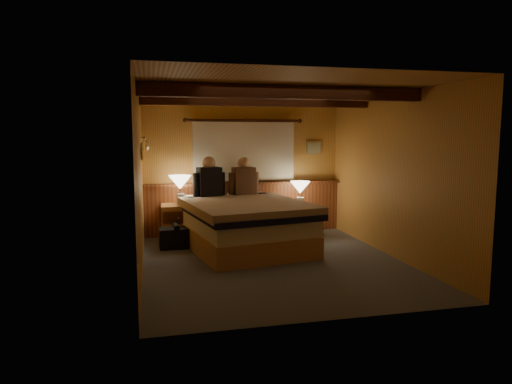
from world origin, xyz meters
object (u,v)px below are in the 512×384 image
object	(u,v)px
lamp_left	(180,184)
bed	(244,224)
nightstand_left	(178,222)
person_right	(244,179)
lamp_right	(300,189)
nightstand_right	(303,221)
duffel_bag	(176,237)
person_left	(209,180)

from	to	relation	value
lamp_left	bed	bearing A→B (deg)	-41.23
bed	nightstand_left	bearing A→B (deg)	129.27
bed	person_right	distance (m)	1.09
person_right	lamp_left	bearing A→B (deg)	172.15
nightstand_left	lamp_right	distance (m)	2.22
nightstand_right	person_right	xyz separation A→B (m)	(-1.04, 0.18, 0.77)
lamp_left	person_right	xyz separation A→B (m)	(1.11, 0.05, 0.06)
lamp_left	lamp_right	size ratio (longest dim) A/B	1.09
nightstand_left	lamp_right	bearing A→B (deg)	-2.12
lamp_right	bed	bearing A→B (deg)	-148.63
lamp_left	nightstand_right	bearing A→B (deg)	-3.53
lamp_left	duffel_bag	size ratio (longest dim) A/B	0.92
nightstand_left	lamp_left	bearing A→B (deg)	-27.10
lamp_left	lamp_right	distance (m)	2.11
lamp_left	person_left	distance (m)	0.50
bed	lamp_right	distance (m)	1.43
nightstand_right	person_left	bearing A→B (deg)	165.39
bed	person_right	bearing A→B (deg)	68.86
person_right	duffel_bag	world-z (taller)	person_right
nightstand_right	lamp_right	size ratio (longest dim) A/B	1.19
bed	lamp_right	bearing A→B (deg)	21.37
person_left	person_right	distance (m)	0.63
nightstand_left	duffel_bag	bearing A→B (deg)	-94.67
lamp_right	person_left	world-z (taller)	person_left
person_left	duffel_bag	size ratio (longest dim) A/B	1.29
nightstand_right	duffel_bag	world-z (taller)	nightstand_right
nightstand_left	nightstand_right	bearing A→B (deg)	-2.41
lamp_left	duffel_bag	distance (m)	0.97
bed	lamp_right	size ratio (longest dim) A/B	5.41
nightstand_right	person_left	distance (m)	1.83
nightstand_right	lamp_left	size ratio (longest dim) A/B	1.09
bed	lamp_left	bearing A→B (deg)	128.77
person_right	bed	bearing A→B (deg)	-111.56
lamp_right	person_left	distance (m)	1.62
nightstand_left	person_right	distance (m)	1.36
lamp_right	duffel_bag	size ratio (longest dim) A/B	0.84
nightstand_right	lamp_left	bearing A→B (deg)	164.47
nightstand_left	person_left	xyz separation A→B (m)	(0.54, -0.08, 0.73)
nightstand_left	person_left	bearing A→B (deg)	-7.09
bed	lamp_right	xyz separation A→B (m)	(1.16, 0.71, 0.44)
person_left	lamp_right	bearing A→B (deg)	-16.33
nightstand_left	duffel_bag	xyz separation A→B (m)	(-0.06, -0.57, -0.14)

